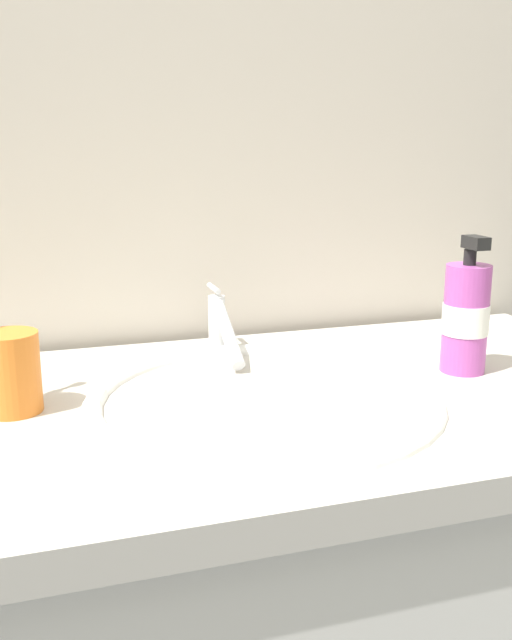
# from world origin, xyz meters

# --- Properties ---
(tiled_wall_back) EXTENTS (2.35, 0.04, 2.40)m
(tiled_wall_back) POSITION_xyz_m (0.00, 0.31, 1.20)
(tiled_wall_back) COLOR beige
(tiled_wall_back) RESTS_ON ground
(sink_basin) EXTENTS (0.42, 0.42, 0.09)m
(sink_basin) POSITION_xyz_m (0.03, -0.02, 0.89)
(sink_basin) COLOR white
(sink_basin) RESTS_ON vanity_counter
(faucet) EXTENTS (0.02, 0.16, 0.09)m
(faucet) POSITION_xyz_m (0.03, 0.17, 0.96)
(faucet) COLOR silver
(faucet) RESTS_ON sink_basin
(toothbrush_cup) EXTENTS (0.06, 0.06, 0.09)m
(toothbrush_cup) POSITION_xyz_m (-0.25, 0.03, 0.96)
(toothbrush_cup) COLOR orange
(toothbrush_cup) RESTS_ON vanity_counter
(soap_dispenser) EXTENTS (0.06, 0.06, 0.18)m
(soap_dispenser) POSITION_xyz_m (0.32, 0.01, 0.99)
(soap_dispenser) COLOR #B24CA5
(soap_dispenser) RESTS_ON vanity_counter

